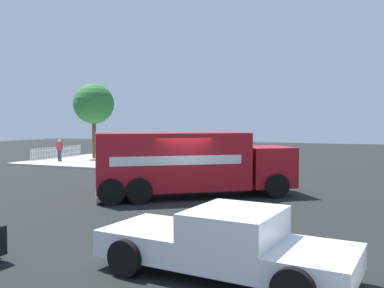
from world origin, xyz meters
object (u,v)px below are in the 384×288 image
Objects in this scene: pickup_white at (226,241)px; shade_tree_near at (94,104)px; delivery_truck at (189,163)px; pedestrian_near_corner at (60,149)px.

shade_tree_near reaches higher than pickup_white.
shade_tree_near reaches higher than delivery_truck.
pedestrian_near_corner is at bearing -122.11° from delivery_truck.
pickup_white is 3.18× the size of pedestrian_near_corner.
shade_tree_near is (-12.88, -14.40, 3.19)m from delivery_truck.
pickup_white is 26.43m from pedestrian_near_corner.
delivery_truck is 4.82× the size of pedestrian_near_corner.
shade_tree_near is (-21.16, -18.91, 3.89)m from pickup_white.
pedestrian_near_corner is (-9.46, -15.08, -0.32)m from delivery_truck.
delivery_truck is 17.80m from pedestrian_near_corner.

